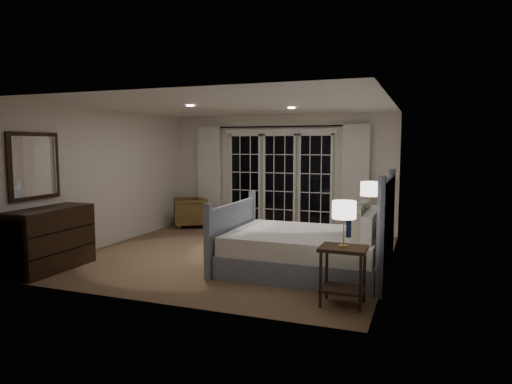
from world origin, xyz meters
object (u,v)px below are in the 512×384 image
(nightstand_left, at_px, (343,267))
(lamp_right, at_px, (370,189))
(bed, at_px, (309,249))
(lamp_left, at_px, (344,211))
(nightstand_right, at_px, (369,232))
(armchair, at_px, (190,212))
(dresser, at_px, (50,239))

(nightstand_left, distance_m, lamp_right, 2.53)
(bed, height_order, lamp_right, bed)
(lamp_left, relative_size, lamp_right, 0.87)
(nightstand_right, distance_m, armchair, 4.39)
(nightstand_left, height_order, armchair, nightstand_left)
(dresser, bearing_deg, bed, 18.85)
(bed, relative_size, nightstand_left, 3.42)
(lamp_left, bearing_deg, nightstand_left, -26.57)
(lamp_left, height_order, armchair, lamp_left)
(lamp_left, distance_m, lamp_right, 2.44)
(nightstand_right, height_order, lamp_left, lamp_left)
(lamp_right, xyz_separation_m, dresser, (-4.37, -2.45, -0.67))
(nightstand_left, bearing_deg, bed, 120.08)
(lamp_right, height_order, armchair, lamp_right)
(nightstand_left, relative_size, armchair, 0.95)
(nightstand_right, distance_m, lamp_left, 2.53)
(lamp_left, distance_m, armchair, 5.72)
(nightstand_left, height_order, dresser, dresser)
(nightstand_left, distance_m, nightstand_right, 2.44)
(dresser, bearing_deg, nightstand_right, 29.26)
(bed, bearing_deg, lamp_right, 58.85)
(lamp_left, xyz_separation_m, dresser, (-4.36, -0.01, -0.65))
(nightstand_left, xyz_separation_m, lamp_right, (0.01, 2.44, 0.68))
(nightstand_left, bearing_deg, armchair, 136.69)
(bed, bearing_deg, dresser, -161.15)
(nightstand_left, relative_size, lamp_right, 1.13)
(dresser, bearing_deg, lamp_right, 29.26)
(nightstand_left, bearing_deg, lamp_right, 89.66)
(lamp_right, relative_size, armchair, 0.84)
(nightstand_right, bearing_deg, lamp_right, -90.00)
(lamp_left, xyz_separation_m, armchair, (-4.13, 3.89, -0.79))
(nightstand_right, xyz_separation_m, lamp_left, (-0.01, -2.44, 0.69))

